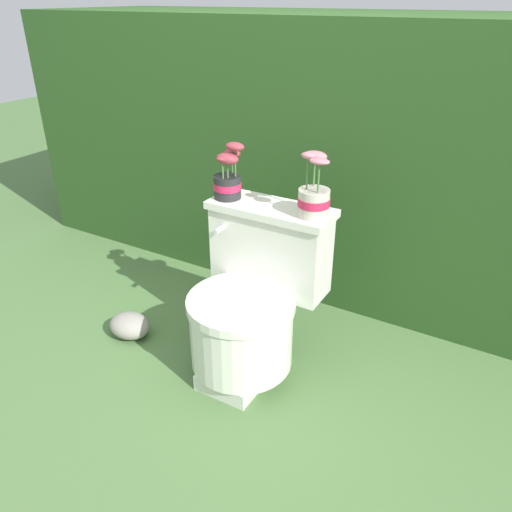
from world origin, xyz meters
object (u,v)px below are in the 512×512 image
object	(u,v)px
potted_plant_left	(228,178)
potted_plant_midleft	(314,195)
toilet	(252,302)
garden_stone	(130,325)

from	to	relation	value
potted_plant_left	potted_plant_midleft	world-z (taller)	potted_plant_midleft
toilet	potted_plant_midleft	bearing A→B (deg)	37.13
potted_plant_midleft	garden_stone	bearing A→B (deg)	-161.49
potted_plant_midleft	garden_stone	distance (m)	1.07
potted_plant_left	garden_stone	size ratio (longest dim) A/B	1.16
potted_plant_left	potted_plant_midleft	size ratio (longest dim) A/B	0.95
potted_plant_left	toilet	bearing A→B (deg)	-35.54
garden_stone	potted_plant_midleft	bearing A→B (deg)	18.51
potted_plant_left	garden_stone	xyz separation A→B (m)	(-0.40, -0.25, -0.71)
potted_plant_left	potted_plant_midleft	distance (m)	0.37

